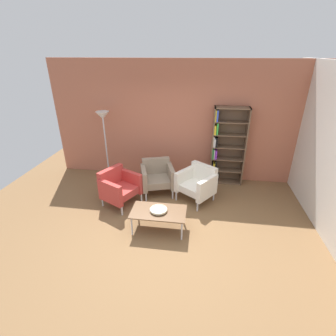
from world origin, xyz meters
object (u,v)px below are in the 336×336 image
Objects in this scene: armchair_corner_red at (157,176)px; floor_lamp_torchiere at (103,124)px; armchair_by_bookshelf at (197,183)px; armchair_spare_guest at (119,186)px; decorative_bowl at (159,210)px; coffee_table_low at (159,213)px; bookshelf_tall at (225,147)px.

floor_lamp_torchiere is (-1.41, 0.59, 1.03)m from armchair_corner_red.
armchair_by_bookshelf is 1.03× the size of armchair_spare_guest.
armchair_corner_red is (-0.27, 1.33, -0.02)m from decorative_bowl.
armchair_by_bookshelf is (0.66, 1.15, -0.02)m from decorative_bowl.
armchair_corner_red is (-0.27, 1.33, 0.05)m from coffee_table_low.
floor_lamp_torchiere reaches higher than decorative_bowl.
armchair_corner_red is at bearing -22.57° from floor_lamp_torchiere.
floor_lamp_torchiere reaches higher than armchair_spare_guest.
armchair_corner_red is at bearing -153.54° from bookshelf_tall.
decorative_bowl is (-0.00, 0.00, 0.07)m from coffee_table_low.
bookshelf_tall is 3.01m from floor_lamp_torchiere.
armchair_corner_red is at bearing -154.97° from armchair_by_bookshelf.
bookshelf_tall reaches higher than coffee_table_low.
coffee_table_low is 3.12× the size of decorative_bowl.
armchair_corner_red is at bearing 101.50° from decorative_bowl.
coffee_table_low is 0.07m from decorative_bowl.
coffee_table_low is at bearing -121.25° from bookshelf_tall.
coffee_table_low is at bearing -96.36° from armchair_corner_red.
coffee_table_low is 1.33m from armchair_by_bookshelf.
armchair_by_bookshelf is 1.71m from armchair_spare_guest.
coffee_table_low is at bearing -83.77° from armchair_by_bookshelf.
armchair_spare_guest is 1.05× the size of armchair_corner_red.
bookshelf_tall is 2.06× the size of armchair_spare_guest.
armchair_corner_red is at bearing 101.50° from coffee_table_low.
armchair_corner_red is 0.50× the size of floor_lamp_torchiere.
armchair_spare_guest and armchair_corner_red have the same top height.
armchair_corner_red reaches higher than decorative_bowl.
decorative_bowl is at bearing -96.36° from armchair_corner_red.
armchair_spare_guest reaches higher than coffee_table_low.
floor_lamp_torchiere is at bearing 57.38° from armchair_spare_guest.
decorative_bowl is at bearing -83.77° from armchair_by_bookshelf.
coffee_table_low is 1.14× the size of armchair_corner_red.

